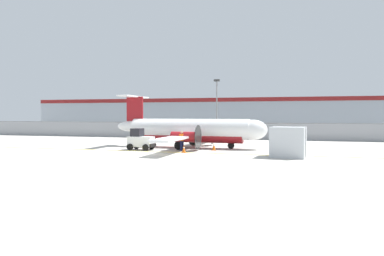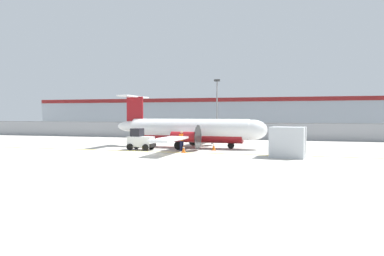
% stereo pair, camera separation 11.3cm
% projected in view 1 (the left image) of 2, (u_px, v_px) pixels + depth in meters
% --- Properties ---
extents(ground_plane, '(140.00, 140.00, 0.01)m').
position_uv_depth(ground_plane, '(168.00, 152.00, 28.23)').
color(ground_plane, '#BCB7AD').
extents(perimeter_fence, '(98.00, 0.10, 2.10)m').
position_uv_depth(perimeter_fence, '(208.00, 130.00, 43.65)').
color(perimeter_fence, gray).
rests_on(perimeter_fence, ground).
extents(parking_lot_strip, '(98.00, 17.00, 0.12)m').
position_uv_depth(parking_lot_strip, '(223.00, 133.00, 54.82)').
color(parking_lot_strip, '#38383A').
rests_on(parking_lot_strip, ground).
extents(background_building, '(91.00, 8.10, 6.50)m').
position_uv_depth(background_building, '(237.00, 114.00, 72.57)').
color(background_building, '#A8B2BC').
rests_on(background_building, ground).
extents(commuter_airplane, '(14.70, 16.05, 4.92)m').
position_uv_depth(commuter_airplane, '(192.00, 131.00, 31.95)').
color(commuter_airplane, white).
rests_on(commuter_airplane, ground).
extents(baggage_tug, '(2.40, 1.52, 1.88)m').
position_uv_depth(baggage_tug, '(140.00, 140.00, 30.02)').
color(baggage_tug, silver).
rests_on(baggage_tug, ground).
extents(ground_crew_worker, '(0.47, 0.50, 1.70)m').
position_uv_depth(ground_crew_worker, '(182.00, 140.00, 29.16)').
color(ground_crew_worker, '#191E4C').
rests_on(ground_crew_worker, ground).
extents(cargo_container, '(2.68, 2.35, 2.20)m').
position_uv_depth(cargo_container, '(288.00, 142.00, 24.85)').
color(cargo_container, '#B7BCC1').
rests_on(cargo_container, ground).
extents(traffic_cone_near_left, '(0.36, 0.36, 0.64)m').
position_uv_depth(traffic_cone_near_left, '(214.00, 147.00, 29.62)').
color(traffic_cone_near_left, orange).
rests_on(traffic_cone_near_left, ground).
extents(traffic_cone_near_right, '(0.36, 0.36, 0.64)m').
position_uv_depth(traffic_cone_near_right, '(184.00, 149.00, 27.80)').
color(traffic_cone_near_right, orange).
rests_on(traffic_cone_near_right, ground).
extents(parked_car_0, '(4.37, 2.38, 1.58)m').
position_uv_depth(parked_car_0, '(149.00, 127.00, 58.18)').
color(parked_car_0, '#19662D').
rests_on(parked_car_0, parking_lot_strip).
extents(parked_car_1, '(4.31, 2.24, 1.58)m').
position_uv_depth(parked_car_1, '(178.00, 129.00, 52.83)').
color(parked_car_1, gray).
rests_on(parked_car_1, parking_lot_strip).
extents(parked_car_2, '(4.38, 2.42, 1.58)m').
position_uv_depth(parked_car_2, '(226.00, 128.00, 55.86)').
color(parked_car_2, navy).
rests_on(parked_car_2, parking_lot_strip).
extents(parked_car_3, '(4.36, 2.35, 1.58)m').
position_uv_depth(parked_car_3, '(263.00, 129.00, 50.60)').
color(parked_car_3, '#B28C19').
rests_on(parked_car_3, parking_lot_strip).
extents(parked_car_4, '(4.38, 2.42, 1.58)m').
position_uv_depth(parked_car_4, '(312.00, 130.00, 48.10)').
color(parked_car_4, red).
rests_on(parked_car_4, parking_lot_strip).
extents(apron_light_pole, '(0.70, 0.30, 7.27)m').
position_uv_depth(apron_light_pole, '(217.00, 104.00, 40.62)').
color(apron_light_pole, slate).
rests_on(apron_light_pole, ground).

